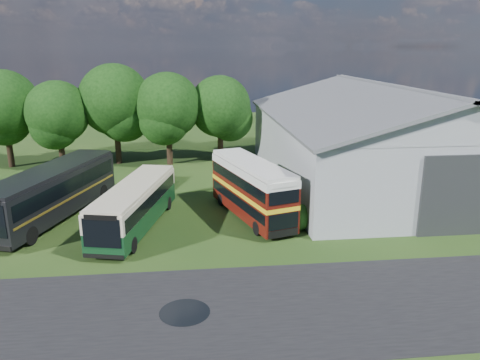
{
  "coord_description": "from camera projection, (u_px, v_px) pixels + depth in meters",
  "views": [
    {
      "loc": [
        -1.09,
        -20.96,
        11.05
      ],
      "look_at": [
        2.12,
        8.0,
        2.72
      ],
      "focal_mm": 35.0,
      "sensor_mm": 36.0,
      "label": 1
    }
  ],
  "objects": [
    {
      "name": "tree_right_a",
      "position": [
        168.0,
        106.0,
        44.05
      ],
      "size": [
        6.26,
        6.26,
        8.83
      ],
      "color": "black",
      "rests_on": "ground"
    },
    {
      "name": "tree_left_a",
      "position": [
        4.0,
        105.0,
        43.08
      ],
      "size": [
        6.46,
        6.46,
        9.12
      ],
      "color": "black",
      "rests_on": "ground"
    },
    {
      "name": "shrub_front",
      "position": [
        298.0,
        228.0,
        29.51
      ],
      "size": [
        1.7,
        1.7,
        1.7
      ],
      "primitive_type": "sphere",
      "color": "#194714",
      "rests_on": "ground"
    },
    {
      "name": "bus_green_single",
      "position": [
        135.0,
        205.0,
        29.18
      ],
      "size": [
        4.71,
        10.58,
        2.84
      ],
      "rotation": [
        0.0,
        0.0,
        -0.23
      ],
      "color": "black",
      "rests_on": "ground"
    },
    {
      "name": "bus_dark_single",
      "position": [
        52.0,
        192.0,
        30.91
      ],
      "size": [
        6.5,
        12.5,
        3.37
      ],
      "rotation": [
        0.0,
        0.0,
        -0.32
      ],
      "color": "black",
      "rests_on": "ground"
    },
    {
      "name": "bus_maroon_double",
      "position": [
        252.0,
        190.0,
        30.98
      ],
      "size": [
        4.8,
        9.19,
        3.84
      ],
      "rotation": [
        0.0,
        0.0,
        0.3
      ],
      "color": "black",
      "rests_on": "ground"
    },
    {
      "name": "ground",
      "position": [
        215.0,
        278.0,
        23.18
      ],
      "size": [
        120.0,
        120.0,
        0.0
      ],
      "primitive_type": "plane",
      "color": "#1A3711",
      "rests_on": "ground"
    },
    {
      "name": "shrub_back",
      "position": [
        285.0,
        208.0,
        33.33
      ],
      "size": [
        1.8,
        1.8,
        1.8
      ],
      "primitive_type": "sphere",
      "color": "#194714",
      "rests_on": "ground"
    },
    {
      "name": "storage_shed",
      "position": [
        383.0,
        133.0,
        38.9
      ],
      "size": [
        18.8,
        24.8,
        8.15
      ],
      "color": "gray",
      "rests_on": "ground"
    },
    {
      "name": "tree_mid",
      "position": [
        115.0,
        100.0,
        44.34
      ],
      "size": [
        6.8,
        6.8,
        9.6
      ],
      "color": "black",
      "rests_on": "ground"
    },
    {
      "name": "tree_right_b",
      "position": [
        220.0,
        107.0,
        45.41
      ],
      "size": [
        5.98,
        5.98,
        8.45
      ],
      "color": "black",
      "rests_on": "ground"
    },
    {
      "name": "asphalt_road",
      "position": [
        287.0,
        307.0,
        20.63
      ],
      "size": [
        60.0,
        8.0,
        0.02
      ],
      "primitive_type": "cube",
      "color": "black",
      "rests_on": "ground"
    },
    {
      "name": "puddle",
      "position": [
        185.0,
        313.0,
        20.16
      ],
      "size": [
        2.2,
        2.2,
        0.01
      ],
      "primitive_type": "cylinder",
      "color": "black",
      "rests_on": "ground"
    },
    {
      "name": "shrub_mid",
      "position": [
        291.0,
        217.0,
        31.42
      ],
      "size": [
        1.6,
        1.6,
        1.6
      ],
      "primitive_type": "sphere",
      "color": "#194714",
      "rests_on": "ground"
    },
    {
      "name": "tree_left_b",
      "position": [
        58.0,
        112.0,
        42.82
      ],
      "size": [
        5.78,
        5.78,
        8.16
      ],
      "color": "black",
      "rests_on": "ground"
    }
  ]
}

